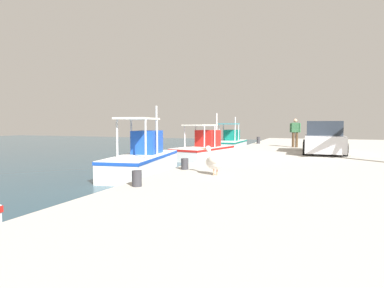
% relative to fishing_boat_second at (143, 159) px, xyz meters
% --- Properties ---
extents(quay_pier, '(36.00, 10.00, 0.80)m').
position_rel_fishing_boat_second_xyz_m(quay_pier, '(1.75, -7.83, -0.26)').
color(quay_pier, '#BCB7AD').
rests_on(quay_pier, ground).
extents(fishing_boat_second, '(5.67, 2.67, 3.13)m').
position_rel_fishing_boat_second_xyz_m(fishing_boat_second, '(0.00, 0.00, 0.00)').
color(fishing_boat_second, white).
rests_on(fishing_boat_second, ground).
extents(fishing_boat_third, '(5.02, 2.97, 2.94)m').
position_rel_fishing_boat_second_xyz_m(fishing_boat_third, '(6.77, -0.50, -0.05)').
color(fishing_boat_third, white).
rests_on(fishing_boat_third, ground).
extents(fishing_boat_fourth, '(4.83, 1.97, 2.83)m').
position_rel_fishing_boat_second_xyz_m(fishing_boat_fourth, '(13.82, -0.40, -0.06)').
color(fishing_boat_fourth, white).
rests_on(fishing_boat_fourth, ground).
extents(pelican, '(0.68, 0.92, 0.82)m').
position_rel_fishing_boat_second_xyz_m(pelican, '(-3.73, -4.48, 0.54)').
color(pelican, tan).
rests_on(pelican, quay_pier).
extents(fisherman_standing, '(0.27, 0.63, 1.74)m').
position_rel_fishing_boat_second_xyz_m(fisherman_standing, '(7.98, -5.95, 1.11)').
color(fisherman_standing, '#4C3823').
rests_on(fisherman_standing, quay_pier).
extents(parked_car, '(4.15, 1.97, 1.57)m').
position_rel_fishing_boat_second_xyz_m(parked_car, '(4.54, -7.48, 0.85)').
color(parked_car, black).
rests_on(parked_car, quay_pier).
extents(mooring_bollard_nearest, '(0.23, 0.23, 0.37)m').
position_rel_fishing_boat_second_xyz_m(mooring_bollard_nearest, '(-5.89, -3.28, 0.32)').
color(mooring_bollard_nearest, '#333338').
rests_on(mooring_bollard_nearest, quay_pier).
extents(mooring_bollard_second, '(0.23, 0.23, 0.35)m').
position_rel_fishing_boat_second_xyz_m(mooring_bollard_second, '(-3.02, -3.28, 0.31)').
color(mooring_bollard_second, '#333338').
rests_on(mooring_bollard_second, quay_pier).
extents(mooring_bollard_third, '(0.25, 0.25, 0.49)m').
position_rel_fishing_boat_second_xyz_m(mooring_bollard_third, '(10.70, -3.28, 0.38)').
color(mooring_bollard_third, '#333338').
rests_on(mooring_bollard_third, quay_pier).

